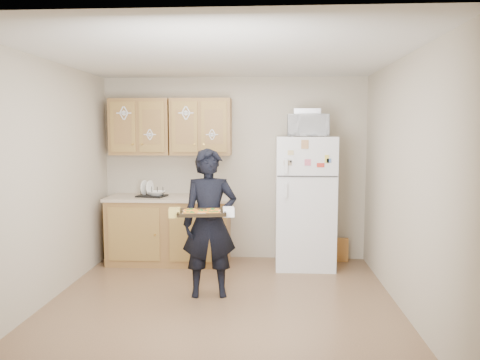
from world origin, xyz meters
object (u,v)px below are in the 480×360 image
dish_rack (152,191)px  microwave (308,125)px  refrigerator (305,202)px  person (210,223)px  baking_tray (202,213)px

dish_rack → microwave: bearing=-2.3°
microwave → dish_rack: (-2.05, 0.08, -0.87)m
refrigerator → person: 1.62m
baking_tray → dish_rack: dish_rack is taller
baking_tray → microwave: 2.05m
baking_tray → refrigerator: bearing=44.4°
refrigerator → baking_tray: size_ratio=3.55×
refrigerator → dish_rack: 2.03m
baking_tray → dish_rack: bearing=112.2°
person → refrigerator: bearing=39.2°
microwave → dish_rack: bearing=176.9°
refrigerator → microwave: bearing=-70.8°
person → dish_rack: person is taller
baking_tray → dish_rack: 1.76m
refrigerator → baking_tray: 1.88m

